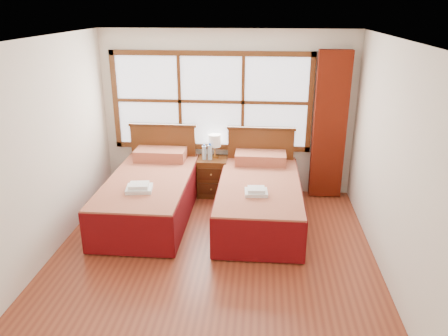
{
  "coord_description": "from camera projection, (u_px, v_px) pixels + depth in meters",
  "views": [
    {
      "loc": [
        0.55,
        -4.53,
        2.95
      ],
      "look_at": [
        0.09,
        0.7,
        0.96
      ],
      "focal_mm": 35.0,
      "sensor_mm": 36.0,
      "label": 1
    }
  ],
  "objects": [
    {
      "name": "wall_left",
      "position": [
        38.0,
        156.0,
        5.02
      ],
      "size": [
        0.0,
        4.5,
        4.5
      ],
      "primitive_type": "plane",
      "rotation": [
        1.57,
        0.0,
        1.57
      ],
      "color": "silver",
      "rests_on": "floor"
    },
    {
      "name": "ceiling",
      "position": [
        209.0,
        40.0,
        4.39
      ],
      "size": [
        4.5,
        4.5,
        0.0
      ],
      "primitive_type": "plane",
      "rotation": [
        3.14,
        0.0,
        0.0
      ],
      "color": "white",
      "rests_on": "wall_back"
    },
    {
      "name": "wall_back",
      "position": [
        227.0,
        114.0,
        6.95
      ],
      "size": [
        4.0,
        0.0,
        4.0
      ],
      "primitive_type": "plane",
      "rotation": [
        1.57,
        0.0,
        0.0
      ],
      "color": "silver",
      "rests_on": "floor"
    },
    {
      "name": "lamp",
      "position": [
        215.0,
        141.0,
        6.93
      ],
      "size": [
        0.2,
        0.2,
        0.38
      ],
      "color": "gold",
      "rests_on": "nightstand"
    },
    {
      "name": "nightstand",
      "position": [
        213.0,
        177.0,
        7.08
      ],
      "size": [
        0.47,
        0.46,
        0.62
      ],
      "color": "#582E13",
      "rests_on": "floor"
    },
    {
      "name": "towels_right",
      "position": [
        256.0,
        191.0,
        5.72
      ],
      "size": [
        0.31,
        0.28,
        0.09
      ],
      "rotation": [
        0.0,
        0.0,
        0.07
      ],
      "color": "white",
      "rests_on": "bed_right"
    },
    {
      "name": "bottle_far",
      "position": [
        210.0,
        152.0,
        6.88
      ],
      "size": [
        0.07,
        0.07,
        0.27
      ],
      "color": "#A7C5D7",
      "rests_on": "nightstand"
    },
    {
      "name": "bed_left",
      "position": [
        151.0,
        193.0,
        6.39
      ],
      "size": [
        1.16,
        2.26,
        1.14
      ],
      "color": "#41200D",
      "rests_on": "floor"
    },
    {
      "name": "towels_left",
      "position": [
        139.0,
        188.0,
        5.81
      ],
      "size": [
        0.38,
        0.34,
        0.1
      ],
      "rotation": [
        0.0,
        0.0,
        0.14
      ],
      "color": "white",
      "rests_on": "bed_left"
    },
    {
      "name": "wall_right",
      "position": [
        395.0,
        167.0,
        4.69
      ],
      "size": [
        0.0,
        4.5,
        4.5
      ],
      "primitive_type": "plane",
      "rotation": [
        1.57,
        0.0,
        -1.57
      ],
      "color": "silver",
      "rests_on": "floor"
    },
    {
      "name": "window",
      "position": [
        211.0,
        101.0,
        6.86
      ],
      "size": [
        3.16,
        0.06,
        1.56
      ],
      "color": "white",
      "rests_on": "wall_back"
    },
    {
      "name": "bed_right",
      "position": [
        259.0,
        197.0,
        6.26
      ],
      "size": [
        1.15,
        2.23,
        1.12
      ],
      "color": "#41200D",
      "rests_on": "floor"
    },
    {
      "name": "curtain",
      "position": [
        330.0,
        126.0,
        6.73
      ],
      "size": [
        0.5,
        0.16,
        2.3
      ],
      "primitive_type": "cube",
      "color": "#65180A",
      "rests_on": "wall_back"
    },
    {
      "name": "floor",
      "position": [
        212.0,
        262.0,
        5.31
      ],
      "size": [
        4.5,
        4.5,
        0.0
      ],
      "primitive_type": "plane",
      "color": "brown",
      "rests_on": "ground"
    },
    {
      "name": "bottle_near",
      "position": [
        204.0,
        153.0,
        6.9
      ],
      "size": [
        0.07,
        0.07,
        0.25
      ],
      "color": "#A7C5D7",
      "rests_on": "nightstand"
    }
  ]
}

